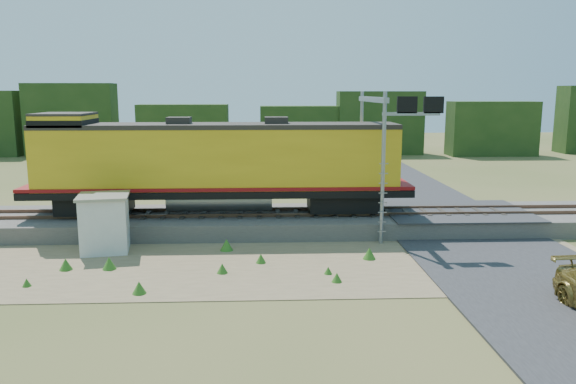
{
  "coord_description": "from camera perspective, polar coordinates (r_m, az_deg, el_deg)",
  "views": [
    {
      "loc": [
        -2.46,
        -20.68,
        6.66
      ],
      "look_at": [
        -1.43,
        3.0,
        2.4
      ],
      "focal_mm": 35.0,
      "sensor_mm": 36.0,
      "label": 1
    }
  ],
  "objects": [
    {
      "name": "shed",
      "position": [
        24.75,
        -18.12,
        -3.0
      ],
      "size": [
        2.36,
        2.36,
        2.43
      ],
      "rotation": [
        0.0,
        0.0,
        0.17
      ],
      "color": "silver",
      "rests_on": "ground"
    },
    {
      "name": "signal_gantry",
      "position": [
        26.65,
        9.48,
        6.54
      ],
      "size": [
        2.64,
        6.2,
        6.66
      ],
      "color": "gray",
      "rests_on": "ground"
    },
    {
      "name": "rails",
      "position": [
        27.41,
        2.73,
        -2.0
      ],
      "size": [
        70.0,
        1.54,
        0.16
      ],
      "color": "brown",
      "rests_on": "ballast"
    },
    {
      "name": "locomotive",
      "position": [
        27.0,
        -7.59,
        2.92
      ],
      "size": [
        18.28,
        2.79,
        4.72
      ],
      "color": "black",
      "rests_on": "rails"
    },
    {
      "name": "road",
      "position": [
        24.32,
        20.64,
        -6.16
      ],
      "size": [
        7.0,
        66.0,
        0.86
      ],
      "color": "#38383A",
      "rests_on": "ground"
    },
    {
      "name": "dirt_shoulder",
      "position": [
        22.2,
        -1.19,
        -7.23
      ],
      "size": [
        26.0,
        8.0,
        0.03
      ],
      "primitive_type": "cube",
      "color": "#8C7754",
      "rests_on": "ground"
    },
    {
      "name": "ballast",
      "position": [
        27.51,
        2.72,
        -2.97
      ],
      "size": [
        70.0,
        5.0,
        0.8
      ],
      "primitive_type": "cube",
      "color": "slate",
      "rests_on": "ground"
    },
    {
      "name": "tree_line_north",
      "position": [
        58.84,
        -0.08,
        6.7
      ],
      "size": [
        130.0,
        3.0,
        6.5
      ],
      "color": "#1E3814",
      "rests_on": "ground"
    },
    {
      "name": "ground",
      "position": [
        21.86,
        4.13,
        -7.57
      ],
      "size": [
        140.0,
        140.0,
        0.0
      ],
      "primitive_type": "plane",
      "color": "#475123",
      "rests_on": "ground"
    },
    {
      "name": "weed_clumps",
      "position": [
        21.85,
        -5.14,
        -7.6
      ],
      "size": [
        15.0,
        6.2,
        0.56
      ],
      "primitive_type": null,
      "color": "#336D1F",
      "rests_on": "ground"
    }
  ]
}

